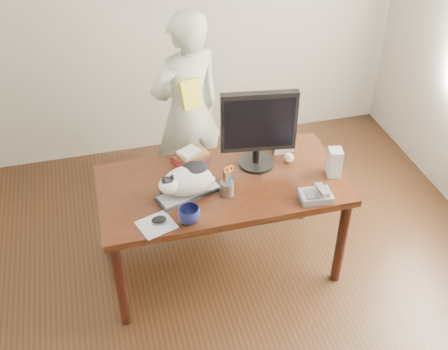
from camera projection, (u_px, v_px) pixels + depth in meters
room at (252, 160)px, 2.82m from camera, size 4.50×4.50×4.50m
desk at (219, 193)px, 3.79m from camera, size 1.60×0.80×0.75m
keyboard at (189, 193)px, 3.54m from camera, size 0.44×0.28×0.02m
cat at (186, 180)px, 3.46m from camera, size 0.40×0.29×0.23m
monitor at (258, 126)px, 3.60m from camera, size 0.50×0.27×0.56m
pen_cup at (227, 187)px, 3.51m from camera, size 0.11×0.11×0.22m
mousepad at (156, 225)px, 3.32m from camera, size 0.25×0.24×0.00m
mouse at (159, 220)px, 3.33m from camera, size 0.11×0.08×0.04m
coffee_mug at (189, 215)px, 3.31m from camera, size 0.19×0.19×0.11m
phone at (316, 195)px, 3.49m from camera, size 0.21×0.17×0.09m
speaker at (334, 162)px, 3.66m from camera, size 0.10×0.11×0.19m
baseball at (289, 158)px, 3.81m from camera, size 0.07×0.07×0.07m
book_stack at (191, 156)px, 3.82m from camera, size 0.26×0.24×0.08m
calculator at (279, 143)px, 3.96m from camera, size 0.16×0.21×0.06m
person at (187, 112)px, 4.25m from camera, size 0.68×0.56×1.60m
held_book at (191, 94)px, 3.96m from camera, size 0.17×0.14×0.21m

